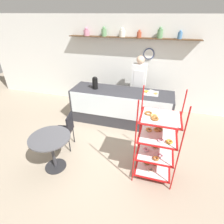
% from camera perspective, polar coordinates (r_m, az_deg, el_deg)
% --- Properties ---
extents(ground_plane, '(14.00, 14.00, 0.00)m').
position_cam_1_polar(ground_plane, '(4.00, -1.96, -13.19)').
color(ground_plane, gray).
extents(back_wall, '(10.00, 0.30, 2.70)m').
position_cam_1_polar(back_wall, '(5.51, 5.99, 15.39)').
color(back_wall, white).
rests_on(back_wall, ground_plane).
extents(display_counter, '(2.69, 0.79, 0.93)m').
position_cam_1_polar(display_counter, '(4.81, 2.94, 1.73)').
color(display_counter, '#333338').
rests_on(display_counter, ground_plane).
extents(pastry_rack, '(0.70, 0.61, 1.66)m').
position_cam_1_polar(pastry_rack, '(3.22, 14.18, -10.08)').
color(pastry_rack, '#B71414').
rests_on(pastry_rack, ground_plane).
extents(person_worker, '(0.39, 0.23, 1.73)m').
position_cam_1_polar(person_worker, '(5.14, 8.71, 9.28)').
color(person_worker, '#282833').
rests_on(person_worker, ground_plane).
extents(cafe_table, '(0.76, 0.76, 0.75)m').
position_cam_1_polar(cafe_table, '(3.52, -19.27, -10.11)').
color(cafe_table, '#262628').
rests_on(cafe_table, ground_plane).
extents(cafe_chair, '(0.44, 0.44, 0.86)m').
position_cam_1_polar(cafe_chair, '(3.97, -14.60, -5.08)').
color(cafe_chair, black).
rests_on(cafe_chair, ground_plane).
extents(coffee_carafe, '(0.14, 0.14, 0.33)m').
position_cam_1_polar(coffee_carafe, '(4.74, -5.57, 9.42)').
color(coffee_carafe, black).
rests_on(coffee_carafe, display_counter).
extents(donut_tray_counter, '(0.38, 0.35, 0.05)m').
position_cam_1_polar(donut_tray_counter, '(4.60, 12.37, 6.31)').
color(donut_tray_counter, silver).
rests_on(donut_tray_counter, display_counter).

